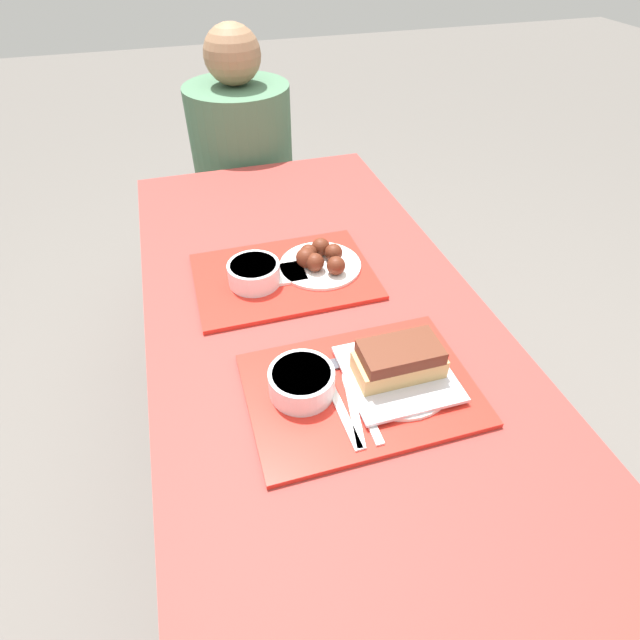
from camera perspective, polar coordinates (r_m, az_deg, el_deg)
The scene contains 15 objects.
ground_plane at distance 1.69m, azimuth 0.35°, elevation -19.06°, with size 12.00×12.00×0.00m, color #605B56.
picnic_table at distance 1.19m, azimuth 0.48°, elevation -3.92°, with size 0.78×1.75×0.72m.
picnic_bench_far at distance 2.20m, azimuth -8.04°, elevation 11.27°, with size 0.74×0.28×0.46m.
tray_near at distance 0.99m, azimuth 4.65°, elevation -7.90°, with size 0.44×0.31×0.01m.
tray_far at distance 1.26m, azimuth -4.13°, elevation 5.01°, with size 0.44×0.31×0.01m.
bowl_coleslaw_near at distance 0.95m, azimuth -2.11°, elevation -6.98°, with size 0.13×0.13×0.05m.
brisket_sandwich_plate at distance 0.99m, azimuth 8.95°, elevation -5.24°, with size 0.22×0.22×0.09m.
plastic_fork_near at distance 0.94m, azimuth 3.88°, elevation -10.24°, with size 0.05×0.17×0.00m.
plastic_knife_near at distance 0.95m, azimuth 5.15°, elevation -9.93°, with size 0.02×0.17×0.00m.
plastic_spoon_near at distance 0.94m, azimuth 2.59°, elevation -10.56°, with size 0.02×0.17×0.00m.
condiment_packet at distance 1.02m, azimuth 2.11°, elevation -4.99°, with size 0.04×0.03×0.01m.
bowl_coleslaw_far at distance 1.22m, azimuth -7.56°, elevation 5.43°, with size 0.13×0.13×0.05m.
wings_plate_far at distance 1.27m, azimuth -0.04°, elevation 6.94°, with size 0.21×0.21×0.06m.
napkin_far at distance 1.25m, azimuth -4.48°, elevation 5.20°, with size 0.12×0.08×0.01m.
person_seated_across at distance 2.05m, azimuth -8.95°, elevation 19.64°, with size 0.38×0.38×0.66m.
Camera 1 is at (-0.25, -0.80, 1.47)m, focal length 28.00 mm.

